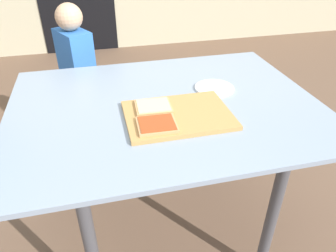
{
  "coord_description": "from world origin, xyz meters",
  "views": [
    {
      "loc": [
        -0.27,
        -1.16,
        1.43
      ],
      "look_at": [
        0.01,
        0.0,
        0.66
      ],
      "focal_mm": 34.03,
      "sensor_mm": 36.0,
      "label": 1
    }
  ],
  "objects_px": {
    "plate_white_right": "(214,88)",
    "child_left": "(79,79)",
    "pizza_slice_far_left": "(153,106)",
    "pizza_slice_near_left": "(157,124)",
    "cutting_board": "(178,115)",
    "dining_table": "(165,123)"
  },
  "relations": [
    {
      "from": "pizza_slice_near_left",
      "to": "plate_white_right",
      "type": "xyz_separation_m",
      "value": [
        0.33,
        0.27,
        -0.02
      ]
    },
    {
      "from": "plate_white_right",
      "to": "cutting_board",
      "type": "bearing_deg",
      "value": -138.96
    },
    {
      "from": "plate_white_right",
      "to": "child_left",
      "type": "xyz_separation_m",
      "value": [
        -0.63,
        0.67,
        -0.19
      ]
    },
    {
      "from": "dining_table",
      "to": "pizza_slice_near_left",
      "type": "bearing_deg",
      "value": -112.06
    },
    {
      "from": "cutting_board",
      "to": "pizza_slice_near_left",
      "type": "distance_m",
      "value": 0.13
    },
    {
      "from": "cutting_board",
      "to": "pizza_slice_far_left",
      "type": "height_order",
      "value": "pizza_slice_far_left"
    },
    {
      "from": "dining_table",
      "to": "cutting_board",
      "type": "height_order",
      "value": "cutting_board"
    },
    {
      "from": "pizza_slice_near_left",
      "to": "plate_white_right",
      "type": "distance_m",
      "value": 0.43
    },
    {
      "from": "cutting_board",
      "to": "pizza_slice_far_left",
      "type": "xyz_separation_m",
      "value": [
        -0.09,
        0.06,
        0.02
      ]
    },
    {
      "from": "pizza_slice_near_left",
      "to": "cutting_board",
      "type": "bearing_deg",
      "value": 35.83
    },
    {
      "from": "dining_table",
      "to": "pizza_slice_near_left",
      "type": "distance_m",
      "value": 0.24
    },
    {
      "from": "dining_table",
      "to": "child_left",
      "type": "height_order",
      "value": "child_left"
    },
    {
      "from": "cutting_board",
      "to": "pizza_slice_near_left",
      "type": "xyz_separation_m",
      "value": [
        -0.1,
        -0.07,
        0.02
      ]
    },
    {
      "from": "pizza_slice_far_left",
      "to": "pizza_slice_near_left",
      "type": "height_order",
      "value": "same"
    },
    {
      "from": "pizza_slice_near_left",
      "to": "child_left",
      "type": "height_order",
      "value": "child_left"
    },
    {
      "from": "cutting_board",
      "to": "child_left",
      "type": "relative_size",
      "value": 0.39
    },
    {
      "from": "cutting_board",
      "to": "plate_white_right",
      "type": "distance_m",
      "value": 0.3
    },
    {
      "from": "pizza_slice_far_left",
      "to": "child_left",
      "type": "distance_m",
      "value": 0.89
    },
    {
      "from": "cutting_board",
      "to": "pizza_slice_far_left",
      "type": "relative_size",
      "value": 2.76
    },
    {
      "from": "cutting_board",
      "to": "plate_white_right",
      "type": "height_order",
      "value": "cutting_board"
    },
    {
      "from": "dining_table",
      "to": "child_left",
      "type": "relative_size",
      "value": 1.24
    },
    {
      "from": "cutting_board",
      "to": "child_left",
      "type": "xyz_separation_m",
      "value": [
        -0.4,
        0.87,
        -0.19
      ]
    }
  ]
}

